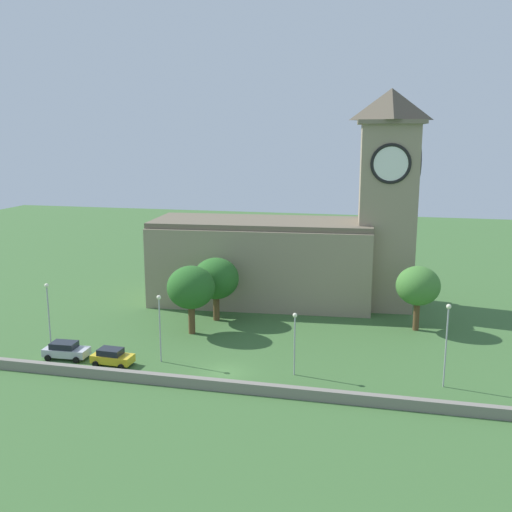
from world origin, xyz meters
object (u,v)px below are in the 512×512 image
Objects in this scene: church at (295,244)px; tree_riverside_east at (418,286)px; tree_riverside_west at (191,288)px; tree_by_tower at (216,279)px; car_silver at (66,350)px; streetlamp_west_mid at (160,317)px; streetlamp_central at (295,333)px; streetlamp_east_mid at (447,333)px; car_yellow at (112,357)px; streetlamp_west_end at (48,306)px.

church reaches higher than tree_riverside_east.
tree_riverside_west reaches higher than tree_by_tower.
streetlamp_west_mid is (9.71, 1.31, 3.74)m from car_silver.
car_silver is 19.51m from tree_by_tower.
streetlamp_central is 0.77× the size of tree_riverside_west.
tree_riverside_east is at bearing 3.95° from tree_by_tower.
streetlamp_east_mid reaches higher than tree_riverside_east.
tree_riverside_west is at bearing -121.58° from church.
church is at bearing 152.21° from tree_riverside_east.
tree_by_tower is (-11.95, 14.26, 1.04)m from streetlamp_central.
car_silver is 14.83m from tree_riverside_west.
car_silver is 36.94m from streetlamp_east_mid.
tree_riverside_east is (15.59, -8.22, -2.68)m from church.
church reaches higher than streetlamp_central.
tree_by_tower is at bearing 69.86° from car_yellow.
tree_riverside_east is at bearing -27.79° from church.
streetlamp_east_mid reaches higher than streetlamp_west_mid.
streetlamp_east_mid is at bearing -0.29° from streetlamp_west_end.
car_silver is at bearing -153.98° from tree_riverside_east.
streetlamp_central is (13.47, -0.20, -0.46)m from streetlamp_west_mid.
streetlamp_west_mid is 0.88× the size of tree_riverside_west.
car_yellow is at bearing -113.06° from tree_riverside_west.
car_yellow is at bearing -110.14° from tree_by_tower.
streetlamp_east_mid is at bearing 1.56° from streetlamp_central.
streetlamp_west_end is at bearing -146.42° from tree_riverside_west.
church is 29.60m from streetlamp_east_mid.
streetlamp_central is 16.06m from tree_riverside_west.
car_yellow is (5.38, -0.58, -0.02)m from car_silver.
church reaches higher than streetlamp_east_mid.
streetlamp_west_mid is 1.13× the size of streetlamp_central.
streetlamp_central is at bearing -80.67° from church.
streetlamp_west_mid is at bearing -111.69° from church.
car_silver is 5.41m from car_yellow.
tree_riverside_west is at bearing 162.18° from streetlamp_east_mid.
church is at bearing 52.69° from car_silver.
tree_riverside_west reaches higher than streetlamp_west_mid.
tree_riverside_east reaches higher than car_yellow.
streetlamp_west_end is at bearing -135.57° from tree_by_tower.
streetlamp_west_end reaches higher than streetlamp_west_mid.
streetlamp_east_mid is (31.29, 2.06, 4.24)m from car_yellow.
car_silver is at bearing -134.54° from tree_riverside_west.
car_silver is (-19.21, -25.21, -7.06)m from church.
church reaches higher than tree_by_tower.
tree_by_tower reaches higher than car_silver.
streetlamp_west_mid is 29.60m from tree_riverside_east.
streetlamp_central is 19.72m from tree_riverside_east.
tree_riverside_east is (11.63, 15.89, 1.10)m from streetlamp_central.
tree_by_tower is at bearing 53.85° from car_silver.
streetlamp_west_end is (-8.12, 2.26, 3.96)m from car_yellow.
tree_by_tower is (13.96, 13.69, 0.38)m from streetlamp_west_end.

